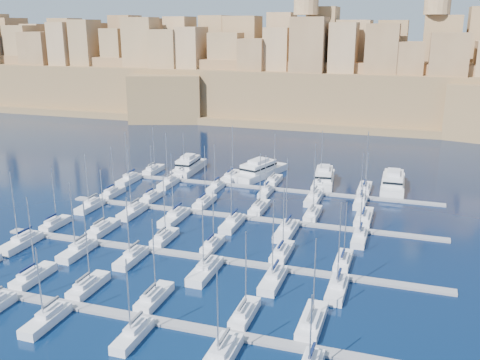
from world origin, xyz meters
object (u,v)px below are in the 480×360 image
(sailboat_4, at_px, (245,313))
(motor_yacht_a, at_px, (189,166))
(sailboat_2, at_px, (88,286))
(motor_yacht_d, at_px, (393,182))
(motor_yacht_b, at_px, (260,170))
(motor_yacht_c, at_px, (324,177))

(sailboat_4, distance_m, motor_yacht_a, 80.52)
(sailboat_2, xyz_separation_m, motor_yacht_d, (42.83, 71.15, 0.98))
(sailboat_4, bearing_deg, motor_yacht_a, 119.11)
(motor_yacht_a, distance_m, motor_yacht_d, 56.03)
(motor_yacht_a, xyz_separation_m, motor_yacht_b, (20.47, 1.60, -0.00))
(sailboat_2, distance_m, sailboat_4, 25.98)
(motor_yacht_b, relative_size, motor_yacht_d, 1.10)
(sailboat_2, bearing_deg, motor_yacht_b, 84.20)
(sailboat_2, height_order, motor_yacht_c, sailboat_2)
(sailboat_4, relative_size, motor_yacht_d, 0.72)
(motor_yacht_c, bearing_deg, motor_yacht_a, 179.83)
(sailboat_2, xyz_separation_m, sailboat_4, (25.98, -0.25, -0.02))
(sailboat_4, distance_m, motor_yacht_b, 74.35)
(motor_yacht_b, bearing_deg, motor_yacht_c, -5.42)
(motor_yacht_d, bearing_deg, motor_yacht_c, -176.19)
(motor_yacht_a, bearing_deg, motor_yacht_c, -0.17)
(motor_yacht_d, bearing_deg, motor_yacht_a, -178.93)
(motor_yacht_b, bearing_deg, sailboat_4, -75.44)
(motor_yacht_b, bearing_deg, sailboat_2, -95.80)
(motor_yacht_c, height_order, motor_yacht_d, same)
(motor_yacht_a, bearing_deg, motor_yacht_d, 1.07)
(sailboat_2, bearing_deg, motor_yacht_c, 70.07)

